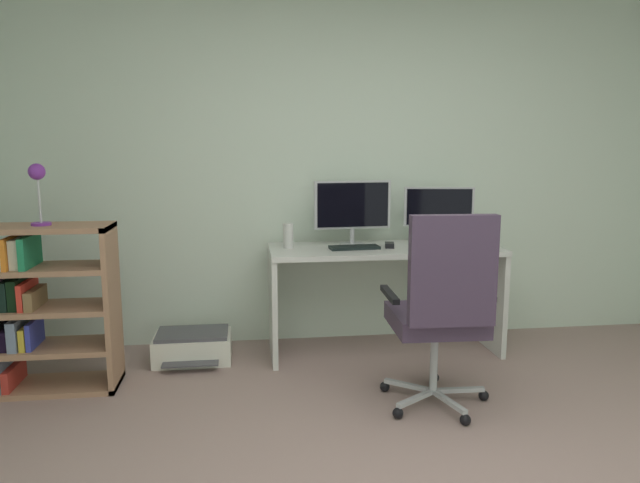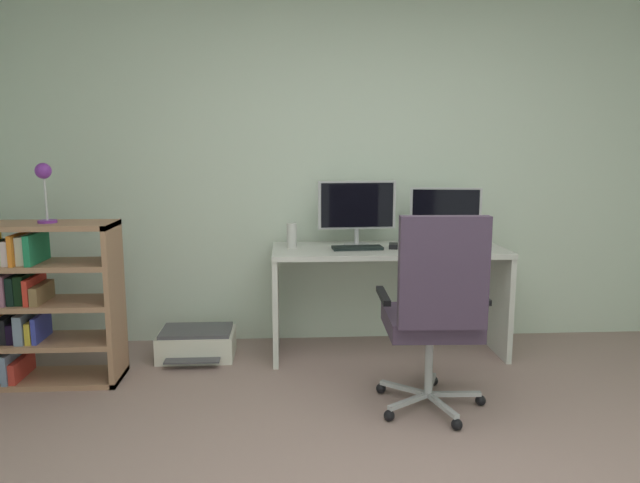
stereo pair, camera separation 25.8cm
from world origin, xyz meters
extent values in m
cube|color=silver|center=(0.00, 2.47, 1.28)|extent=(5.13, 0.10, 2.56)
cube|color=silver|center=(0.19, 2.07, 0.74)|extent=(1.60, 0.60, 0.04)
cube|color=silver|center=(-0.59, 2.07, 0.36)|extent=(0.04, 0.57, 0.72)
cube|color=silver|center=(0.98, 2.07, 0.36)|extent=(0.04, 0.57, 0.72)
cylinder|color=#B2B5B7|center=(-0.02, 2.17, 0.76)|extent=(0.18, 0.18, 0.01)
cylinder|color=#B2B5B7|center=(-0.02, 2.17, 0.83)|extent=(0.03, 0.03, 0.12)
cube|color=#B7BABC|center=(-0.02, 2.17, 1.05)|extent=(0.55, 0.07, 0.34)
cube|color=black|center=(-0.02, 2.15, 1.05)|extent=(0.51, 0.04, 0.31)
cylinder|color=#B2B5B7|center=(0.61, 2.17, 0.76)|extent=(0.18, 0.18, 0.01)
cylinder|color=#B2B5B7|center=(0.61, 2.17, 0.83)|extent=(0.03, 0.03, 0.13)
cube|color=#B7BABC|center=(0.61, 2.17, 1.02)|extent=(0.50, 0.11, 0.28)
cube|color=black|center=(0.61, 2.15, 1.02)|extent=(0.46, 0.07, 0.26)
cube|color=black|center=(-0.03, 2.02, 0.77)|extent=(0.35, 0.15, 0.02)
cube|color=black|center=(0.22, 2.04, 0.77)|extent=(0.08, 0.11, 0.03)
cylinder|color=silver|center=(-0.47, 2.12, 0.84)|extent=(0.07, 0.07, 0.17)
cube|color=#B7BABC|center=(0.43, 1.18, 0.07)|extent=(0.30, 0.04, 0.02)
sphere|color=black|center=(0.58, 1.17, 0.03)|extent=(0.06, 0.06, 0.06)
cube|color=#B7BABC|center=(0.33, 1.33, 0.07)|extent=(0.13, 0.29, 0.02)
sphere|color=black|center=(0.38, 1.47, 0.03)|extent=(0.06, 0.06, 0.06)
cube|color=#B7BABC|center=(0.16, 1.28, 0.07)|extent=(0.26, 0.21, 0.02)
sphere|color=black|center=(0.04, 1.37, 0.03)|extent=(0.06, 0.06, 0.06)
cube|color=#B7BABC|center=(0.15, 1.10, 0.07)|extent=(0.27, 0.19, 0.02)
sphere|color=black|center=(0.03, 1.02, 0.03)|extent=(0.06, 0.06, 0.06)
cube|color=#B7BABC|center=(0.32, 1.04, 0.07)|extent=(0.11, 0.30, 0.02)
sphere|color=black|center=(0.36, 0.90, 0.03)|extent=(0.06, 0.06, 0.06)
cylinder|color=#B7BABC|center=(0.28, 1.19, 0.26)|extent=(0.04, 0.04, 0.37)
cube|color=#423248|center=(0.28, 1.19, 0.49)|extent=(0.50, 0.50, 0.10)
cube|color=#423248|center=(0.27, 0.92, 0.83)|extent=(0.45, 0.09, 0.57)
cube|color=black|center=(0.01, 1.20, 0.64)|extent=(0.05, 0.34, 0.03)
cube|color=black|center=(0.54, 1.18, 0.64)|extent=(0.05, 0.34, 0.03)
cube|color=#A57758|center=(-1.57, 1.68, 0.50)|extent=(0.03, 0.34, 1.00)
cube|color=#A57758|center=(-1.98, 1.68, 0.98)|extent=(0.86, 0.34, 0.03)
cube|color=#A57758|center=(-1.98, 1.68, 0.02)|extent=(0.86, 0.34, 0.03)
cube|color=#A57758|center=(-1.98, 1.68, 0.26)|extent=(0.79, 0.34, 0.03)
cube|color=#A57758|center=(-1.98, 1.68, 0.50)|extent=(0.79, 0.34, 0.03)
cube|color=#A57758|center=(-1.98, 1.68, 0.74)|extent=(0.79, 0.34, 0.03)
cube|color=#69899C|center=(-2.26, 1.69, 0.11)|extent=(0.06, 0.25, 0.15)
cube|color=#7083A1|center=(-2.20, 1.67, 0.12)|extent=(0.03, 0.31, 0.18)
cube|color=red|center=(-2.16, 1.68, 0.09)|extent=(0.04, 0.30, 0.12)
cube|color=black|center=(-2.22, 1.69, 0.35)|extent=(0.06, 0.25, 0.15)
cube|color=black|center=(-2.17, 1.69, 0.33)|extent=(0.04, 0.25, 0.12)
cube|color=gray|center=(-2.11, 1.68, 0.36)|extent=(0.05, 0.26, 0.18)
cube|color=gold|center=(-2.06, 1.69, 0.34)|extent=(0.03, 0.27, 0.13)
cube|color=#373FAB|center=(-2.02, 1.68, 0.35)|extent=(0.03, 0.25, 0.16)
cube|color=#1B40AD|center=(-2.24, 1.69, 0.57)|extent=(0.05, 0.27, 0.12)
cube|color=#8F5B75|center=(-2.19, 1.68, 0.61)|extent=(0.04, 0.28, 0.18)
cube|color=black|center=(-2.14, 1.68, 0.60)|extent=(0.04, 0.24, 0.17)
cube|color=black|center=(-2.09, 1.68, 0.60)|extent=(0.05, 0.25, 0.18)
cube|color=red|center=(-2.05, 1.68, 0.59)|extent=(0.03, 0.29, 0.16)
cube|color=olive|center=(-2.00, 1.67, 0.57)|extent=(0.05, 0.27, 0.11)
cube|color=beige|center=(-2.20, 1.68, 0.82)|extent=(0.05, 0.25, 0.12)
cube|color=silver|center=(-2.15, 1.67, 0.83)|extent=(0.04, 0.26, 0.15)
cube|color=orange|center=(-2.11, 1.68, 0.85)|extent=(0.03, 0.31, 0.18)
cube|color=beige|center=(-2.06, 1.68, 0.84)|extent=(0.06, 0.25, 0.17)
cube|color=#208252|center=(-2.01, 1.68, 0.85)|extent=(0.04, 0.30, 0.18)
cylinder|color=purple|center=(-1.94, 1.68, 1.01)|extent=(0.11, 0.11, 0.02)
cylinder|color=silver|center=(-1.94, 1.68, 1.15)|extent=(0.01, 0.01, 0.27)
sphere|color=purple|center=(-1.94, 1.68, 1.31)|extent=(0.09, 0.09, 0.09)
cube|color=silver|center=(-1.14, 2.05, 0.09)|extent=(0.52, 0.34, 0.18)
cube|color=#4C4C51|center=(-1.14, 2.05, 0.19)|extent=(0.48, 0.32, 0.02)
cube|color=#4C4C51|center=(-1.14, 1.84, 0.05)|extent=(0.36, 0.10, 0.01)
camera|label=1|loc=(-0.77, -1.84, 1.44)|focal=32.68mm
camera|label=2|loc=(-0.52, -1.87, 1.44)|focal=32.68mm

